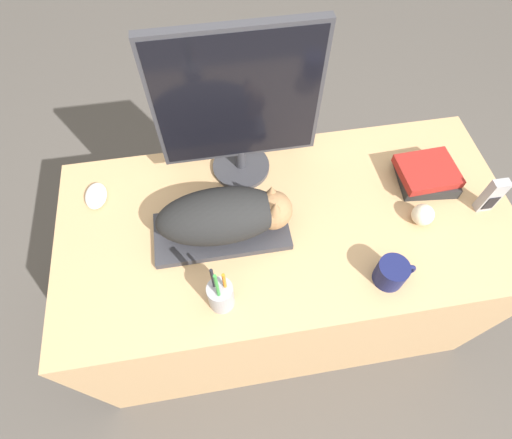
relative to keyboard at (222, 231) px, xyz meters
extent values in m
plane|color=#4C4742|center=(0.21, -0.34, -0.75)|extent=(12.00, 12.00, 0.00)
cube|color=tan|center=(0.21, 0.01, -0.38)|extent=(1.47, 0.71, 0.74)
cube|color=#2D2D33|center=(0.00, 0.00, 0.00)|extent=(0.42, 0.18, 0.02)
ellipsoid|color=black|center=(0.00, 0.00, 0.09)|extent=(0.37, 0.18, 0.16)
sphere|color=olive|center=(0.16, 0.00, 0.08)|extent=(0.12, 0.12, 0.12)
cone|color=olive|center=(0.16, -0.03, 0.14)|extent=(0.04, 0.04, 0.05)
cone|color=olive|center=(0.16, 0.03, 0.14)|extent=(0.04, 0.04, 0.05)
cylinder|color=#333338|center=(0.10, 0.25, 0.00)|extent=(0.20, 0.20, 0.02)
cylinder|color=#333338|center=(0.10, 0.25, 0.04)|extent=(0.04, 0.04, 0.08)
cube|color=#333338|center=(0.10, 0.25, 0.30)|extent=(0.49, 0.03, 0.45)
cube|color=black|center=(0.10, 0.24, 0.30)|extent=(0.46, 0.01, 0.43)
ellipsoid|color=silver|center=(-0.39, 0.20, 0.00)|extent=(0.07, 0.11, 0.03)
cylinder|color=#141947|center=(0.46, -0.23, 0.03)|extent=(0.09, 0.09, 0.08)
torus|color=#141947|center=(0.51, -0.23, 0.03)|extent=(0.06, 0.01, 0.06)
cylinder|color=#939399|center=(-0.03, -0.22, 0.04)|extent=(0.07, 0.07, 0.10)
cylinder|color=orange|center=(-0.01, -0.22, 0.10)|extent=(0.01, 0.01, 0.14)
cylinder|color=black|center=(-0.04, -0.21, 0.11)|extent=(0.01, 0.01, 0.16)
cylinder|color=#338C38|center=(-0.03, -0.24, 0.12)|extent=(0.01, 0.01, 0.18)
sphere|color=beige|center=(0.63, -0.06, 0.02)|extent=(0.07, 0.07, 0.07)
cube|color=#99999E|center=(0.85, -0.04, 0.06)|extent=(0.05, 0.03, 0.14)
cube|color=black|center=(0.85, -0.06, 0.04)|extent=(0.04, 0.00, 0.06)
cube|color=black|center=(0.71, 0.09, 0.01)|extent=(0.20, 0.18, 0.04)
cube|color=maroon|center=(0.70, 0.09, 0.04)|extent=(0.19, 0.16, 0.03)
camera|label=1|loc=(0.00, -0.63, 1.08)|focal=28.00mm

